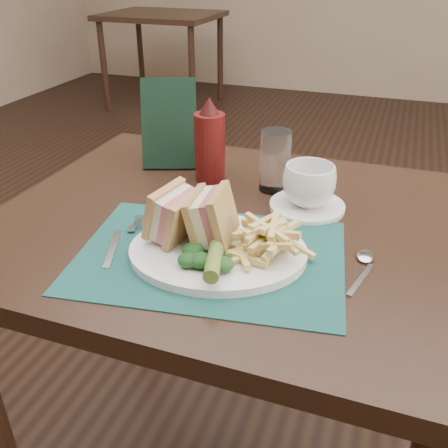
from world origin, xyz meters
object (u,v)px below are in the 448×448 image
at_px(sandwich_half_b, 200,215).
at_px(saucer, 307,206).
at_px(drinking_glass, 275,161).
at_px(plate, 218,252).
at_px(check_presenter, 169,124).
at_px(sandwich_half_a, 164,211).
at_px(ketchup_bottle, 210,140).
at_px(placemat, 210,256).
at_px(table_main, 228,360).
at_px(coffee_cup, 309,185).
at_px(table_bg_left, 164,61).

xyz_separation_m(sandwich_half_b, saucer, (0.14, 0.21, -0.06)).
xyz_separation_m(sandwich_half_b, drinking_glass, (0.06, 0.28, -0.00)).
distance_m(plate, check_presenter, 0.44).
distance_m(plate, sandwich_half_a, 0.12).
bearing_deg(check_presenter, sandwich_half_b, -77.85).
distance_m(sandwich_half_b, ketchup_bottle, 0.30).
xyz_separation_m(placemat, plate, (0.01, 0.00, 0.01)).
xyz_separation_m(table_main, plate, (0.03, -0.14, 0.38)).
xyz_separation_m(saucer, drinking_glass, (-0.09, 0.07, 0.06)).
bearing_deg(saucer, coffee_cup, 0.00).
height_order(table_main, ketchup_bottle, ketchup_bottle).
height_order(placemat, ketchup_bottle, ketchup_bottle).
xyz_separation_m(drinking_glass, ketchup_bottle, (-0.15, 0.00, 0.03)).
relative_size(placemat, check_presenter, 2.15).
height_order(table_main, sandwich_half_a, sandwich_half_a).
bearing_deg(sandwich_half_a, table_bg_left, 126.07).
height_order(placemat, coffee_cup, coffee_cup).
height_order(drinking_glass, check_presenter, check_presenter).
bearing_deg(drinking_glass, saucer, -37.55).
relative_size(placemat, coffee_cup, 4.27).
height_order(plate, saucer, plate).
relative_size(table_main, drinking_glass, 6.92).
distance_m(table_bg_left, coffee_cup, 3.54).
relative_size(placemat, plate, 1.49).
bearing_deg(ketchup_bottle, check_presenter, 157.73).
bearing_deg(check_presenter, table_main, -63.67).
height_order(saucer, drinking_glass, drinking_glass).
bearing_deg(plate, check_presenter, 110.25).
bearing_deg(check_presenter, sandwich_half_a, -86.70).
bearing_deg(coffee_cup, sandwich_half_a, -133.48).
bearing_deg(placemat, check_presenter, 124.05).
distance_m(sandwich_half_a, coffee_cup, 0.30).
xyz_separation_m(table_main, sandwich_half_b, (-0.01, -0.13, 0.44)).
height_order(sandwich_half_b, saucer, sandwich_half_b).
relative_size(placemat, sandwich_half_b, 4.65).
distance_m(table_bg_left, drinking_glass, 3.44).
distance_m(plate, sandwich_half_b, 0.07).
relative_size(table_main, check_presenter, 4.35).
bearing_deg(table_bg_left, sandwich_half_a, -63.84).
bearing_deg(table_bg_left, table_main, -61.85).
height_order(saucer, coffee_cup, coffee_cup).
relative_size(ketchup_bottle, check_presenter, 0.90).
xyz_separation_m(sandwich_half_b, ketchup_bottle, (-0.09, 0.28, 0.03)).
height_order(coffee_cup, check_presenter, check_presenter).
distance_m(coffee_cup, ketchup_bottle, 0.25).
height_order(table_bg_left, plate, plate).
bearing_deg(check_presenter, plate, -74.59).
distance_m(sandwich_half_b, drinking_glass, 0.29).
bearing_deg(coffee_cup, check_presenter, 161.41).
height_order(table_bg_left, saucer, saucer).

